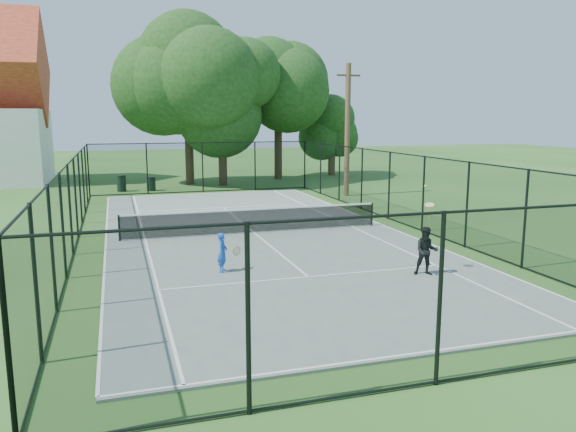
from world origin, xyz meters
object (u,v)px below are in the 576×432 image
object	(u,v)px
trash_bin_left	(122,183)
player_blue	(223,252)
trash_bin_right	(151,184)
utility_pole	(347,130)
player_black	(426,251)
tennis_net	(254,220)

from	to	relation	value
trash_bin_left	player_blue	size ratio (longest dim) A/B	0.87
trash_bin_right	player_blue	distance (m)	19.74
utility_pole	player_black	size ratio (longest dim) A/B	2.97
trash_bin_left	trash_bin_right	world-z (taller)	trash_bin_left
tennis_net	player_black	bearing A→B (deg)	-65.48
trash_bin_left	utility_pole	distance (m)	14.03
trash_bin_right	player_blue	xyz separation A→B (m)	(0.79, -19.73, 0.20)
tennis_net	utility_pole	bearing A→B (deg)	49.52
trash_bin_left	utility_pole	world-z (taller)	utility_pole
trash_bin_right	player_blue	world-z (taller)	player_blue
tennis_net	player_blue	bearing A→B (deg)	-113.01
utility_pole	trash_bin_right	bearing A→B (deg)	152.30
tennis_net	utility_pole	xyz separation A→B (m)	(7.68, 9.00, 3.21)
player_black	tennis_net	bearing A→B (deg)	114.52
utility_pole	player_blue	bearing A→B (deg)	-124.91
trash_bin_right	utility_pole	xyz separation A→B (m)	(10.65, -5.59, 3.35)
tennis_net	utility_pole	distance (m)	12.26
player_blue	player_black	distance (m)	5.81
tennis_net	player_blue	xyz separation A→B (m)	(-2.18, -5.14, 0.06)
player_blue	player_black	xyz separation A→B (m)	(5.45, -2.03, 0.12)
player_blue	utility_pole	bearing A→B (deg)	55.09
trash_bin_right	player_black	bearing A→B (deg)	-74.01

